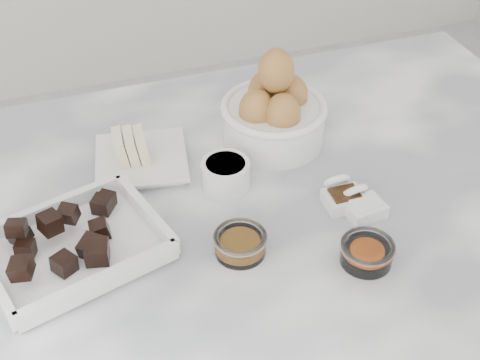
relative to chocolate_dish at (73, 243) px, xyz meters
name	(u,v)px	position (x,y,z in m)	size (l,w,h in m)	color
marble_slab	(234,227)	(0.23, 0.00, -0.04)	(1.20, 0.80, 0.04)	white
chocolate_dish	(73,243)	(0.00, 0.00, 0.00)	(0.27, 0.23, 0.06)	white
butter_plate	(139,155)	(0.13, 0.17, -0.01)	(0.16, 0.16, 0.06)	white
sugar_ramekin	(226,173)	(0.24, 0.07, 0.00)	(0.07, 0.07, 0.04)	white
egg_bowl	(274,112)	(0.35, 0.16, 0.03)	(0.17, 0.17, 0.16)	white
honey_bowl	(240,243)	(0.21, -0.07, -0.01)	(0.07, 0.07, 0.03)	white
zest_bowl	(367,252)	(0.36, -0.14, -0.01)	(0.07, 0.07, 0.03)	white
vanilla_spoon	(342,195)	(0.39, -0.02, -0.01)	(0.06, 0.07, 0.04)	white
salt_spoon	(362,204)	(0.40, -0.04, -0.01)	(0.06, 0.07, 0.04)	white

